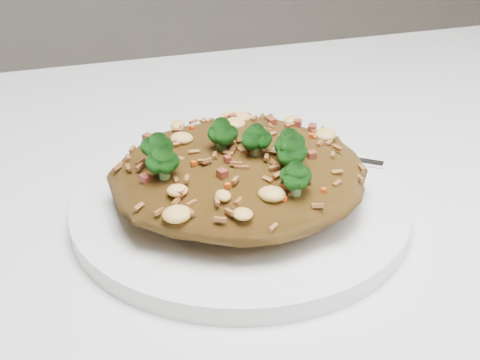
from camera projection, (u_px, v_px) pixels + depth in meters
name	position (u px, v px, depth m)	size (l,w,h in m)	color
plate	(240.00, 206.00, 0.48)	(0.24, 0.24, 0.01)	white
fried_rice	(240.00, 165.00, 0.47)	(0.18, 0.17, 0.06)	brown
fork	(293.00, 151.00, 0.54)	(0.14, 0.11, 0.00)	silver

